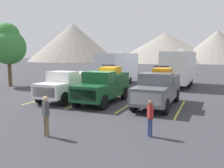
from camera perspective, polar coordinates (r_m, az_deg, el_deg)
The scene contains 14 objects.
ground_plane at distance 16.76m, azimuth -1.78°, elevation -4.63°, with size 240.00×240.00×0.00m, color #38383D.
pickup_truck_a at distance 18.30m, azimuth -10.21°, elevation -0.12°, with size 2.24×5.30×2.15m.
pickup_truck_b at distance 17.05m, azimuth -1.95°, elevation -0.29°, with size 2.26×5.38×2.62m.
pickup_truck_c at distance 16.27m, azimuth 10.66°, elevation -0.81°, with size 2.26×5.76×2.58m.
lot_stripe_a at distance 19.58m, azimuth -14.78°, elevation -3.14°, with size 0.12×5.50×0.01m, color gold.
lot_stripe_b at distance 17.82m, azimuth -6.17°, elevation -3.94°, with size 0.12×5.50×0.01m, color gold.
lot_stripe_c at distance 16.55m, azimuth 4.05°, elevation -4.78°, with size 0.12×5.50×0.01m, color gold.
lot_stripe_d at distance 15.88m, azimuth 15.57°, elevation -5.54°, with size 0.12×5.50×0.01m, color gold.
camper_trailer_a at distance 27.14m, azimuth 1.43°, elevation 4.07°, with size 2.65×8.08×3.71m.
camper_trailer_b at distance 26.17m, azimuth 15.32°, elevation 3.89°, with size 2.84×8.62×3.88m.
person_a at distance 10.26m, azimuth 8.85°, elevation -7.31°, with size 0.28×0.29×1.53m.
person_b at distance 10.51m, azimuth -15.10°, elevation -6.61°, with size 0.35×0.27×1.69m.
tree_a at distance 27.61m, azimuth -22.96°, elevation 8.49°, with size 3.55×3.55×6.52m.
mountain_ridge at distance 94.96m, azimuth 18.49°, elevation 8.82°, with size 152.50×42.31×16.02m.
Camera 1 is at (6.59, -15.03, 3.43)m, focal length 39.39 mm.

